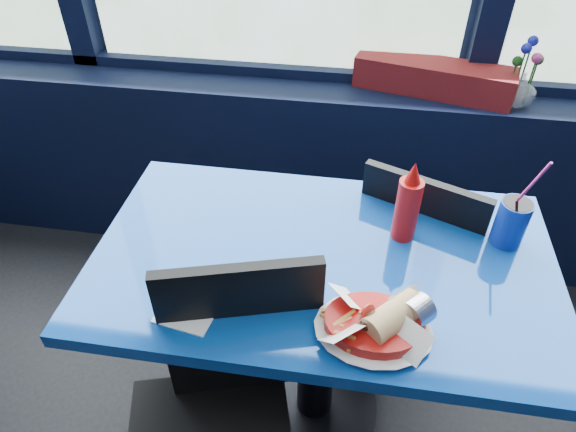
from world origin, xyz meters
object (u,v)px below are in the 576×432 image
(flower_vase, at_px, (521,85))
(soda_cup, at_px, (511,222))
(chair_near_front, at_px, (224,405))
(chair_near_back, at_px, (395,249))
(food_basket, at_px, (376,324))
(near_table, at_px, (320,302))
(ketchup_bottle, at_px, (408,205))
(planter_box, at_px, (433,77))

(flower_vase, height_order, soda_cup, flower_vase)
(chair_near_front, bearing_deg, flower_vase, 38.74)
(chair_near_back, relative_size, flower_vase, 3.50)
(food_basket, bearing_deg, chair_near_back, 60.24)
(soda_cup, bearing_deg, food_basket, -133.29)
(near_table, xyz_separation_m, soda_cup, (0.48, 0.14, 0.25))
(chair_near_back, relative_size, soda_cup, 3.09)
(chair_near_back, bearing_deg, food_basket, 104.37)
(flower_vase, distance_m, ketchup_bottle, 0.83)
(near_table, bearing_deg, planter_box, 70.70)
(chair_near_front, xyz_separation_m, soda_cup, (0.68, 0.46, 0.30))
(chair_near_front, height_order, planter_box, planter_box)
(chair_near_back, xyz_separation_m, soda_cup, (0.26, -0.20, 0.33))
(ketchup_bottle, height_order, soda_cup, soda_cup)
(soda_cup, bearing_deg, near_table, -164.14)
(near_table, distance_m, ketchup_bottle, 0.37)
(ketchup_bottle, bearing_deg, flower_vase, 60.60)
(near_table, xyz_separation_m, chair_near_front, (-0.20, -0.32, -0.05))
(food_basket, relative_size, soda_cup, 1.04)
(planter_box, relative_size, soda_cup, 2.08)
(flower_vase, xyz_separation_m, soda_cup, (-0.13, -0.70, -0.06))
(near_table, distance_m, soda_cup, 0.56)
(chair_near_front, relative_size, planter_box, 1.56)
(food_basket, distance_m, ketchup_bottle, 0.35)
(near_table, xyz_separation_m, planter_box, (0.31, 0.89, 0.29))
(food_basket, bearing_deg, flower_vase, 44.50)
(ketchup_bottle, bearing_deg, planter_box, 82.06)
(chair_near_front, bearing_deg, planter_box, 50.81)
(chair_near_back, distance_m, ketchup_bottle, 0.42)
(planter_box, height_order, food_basket, planter_box)
(ketchup_bottle, bearing_deg, near_table, -150.41)
(chair_near_front, xyz_separation_m, planter_box, (0.51, 1.21, 0.34))
(near_table, relative_size, chair_near_back, 1.40)
(chair_near_back, relative_size, planter_box, 1.49)
(planter_box, bearing_deg, ketchup_bottle, -84.85)
(planter_box, distance_m, flower_vase, 0.30)
(chair_near_back, relative_size, ketchup_bottle, 3.59)
(chair_near_front, bearing_deg, near_table, 41.54)
(planter_box, distance_m, ketchup_bottle, 0.78)
(flower_vase, relative_size, food_basket, 0.85)
(near_table, bearing_deg, flower_vase, 53.89)
(food_basket, bearing_deg, ketchup_bottle, 57.76)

